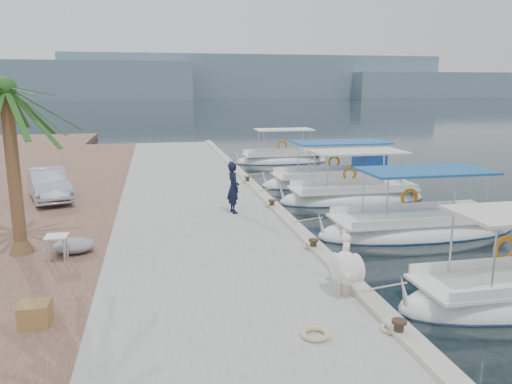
% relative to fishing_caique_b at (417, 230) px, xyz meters
% --- Properties ---
extents(ground, '(400.00, 400.00, 0.00)m').
position_rel_fishing_caique_b_xyz_m(ground, '(-4.20, 1.02, -0.12)').
color(ground, black).
rests_on(ground, ground).
extents(concrete_quay, '(6.00, 40.00, 0.50)m').
position_rel_fishing_caique_b_xyz_m(concrete_quay, '(-7.20, 6.02, 0.13)').
color(concrete_quay, gray).
rests_on(concrete_quay, ground).
extents(quay_curb, '(0.44, 40.00, 0.12)m').
position_rel_fishing_caique_b_xyz_m(quay_curb, '(-4.42, 6.02, 0.44)').
color(quay_curb, '#AEAA9A').
rests_on(quay_curb, concrete_quay).
extents(cobblestone_strip, '(4.00, 40.00, 0.50)m').
position_rel_fishing_caique_b_xyz_m(cobblestone_strip, '(-12.20, 6.02, 0.13)').
color(cobblestone_strip, brown).
rests_on(cobblestone_strip, ground).
extents(distant_hills, '(330.00, 60.00, 18.00)m').
position_rel_fishing_caique_b_xyz_m(distant_hills, '(25.41, 202.52, 7.49)').
color(distant_hills, slate).
rests_on(distant_hills, ground).
extents(fishing_caique_b, '(7.22, 2.51, 2.83)m').
position_rel_fishing_caique_b_xyz_m(fishing_caique_b, '(0.00, 0.00, 0.00)').
color(fishing_caique_b, white).
rests_on(fishing_caique_b, ground).
extents(fishing_caique_c, '(6.74, 2.40, 2.83)m').
position_rel_fishing_caique_b_xyz_m(fishing_caique_c, '(-0.24, 5.18, 0.00)').
color(fishing_caique_c, white).
rests_on(fishing_caique_c, ground).
extents(fishing_caique_d, '(7.97, 2.60, 2.83)m').
position_rel_fishing_caique_b_xyz_m(fishing_caique_d, '(0.48, 8.86, 0.06)').
color(fishing_caique_d, white).
rests_on(fishing_caique_d, ground).
extents(fishing_caique_e, '(6.26, 2.19, 2.83)m').
position_rel_fishing_caique_b_xyz_m(fishing_caique_e, '(-0.48, 16.86, 0.00)').
color(fishing_caique_e, white).
rests_on(fishing_caique_e, ground).
extents(mooring_bollards, '(0.28, 20.28, 0.33)m').
position_rel_fishing_caique_b_xyz_m(mooring_bollards, '(-4.55, 2.52, 0.57)').
color(mooring_bollards, black).
rests_on(mooring_bollards, concrete_quay).
extents(pelican, '(0.82, 1.64, 1.27)m').
position_rel_fishing_caique_b_xyz_m(pelican, '(-4.79, -5.48, 1.03)').
color(pelican, tan).
rests_on(pelican, concrete_quay).
extents(fisherman, '(0.54, 0.73, 1.84)m').
position_rel_fishing_caique_b_xyz_m(fisherman, '(-6.05, 2.20, 1.30)').
color(fisherman, black).
rests_on(fisherman, concrete_quay).
extents(date_palm, '(4.60, 4.60, 5.36)m').
position_rel_fishing_caique_b_xyz_m(date_palm, '(-12.46, -1.07, 4.79)').
color(date_palm, brown).
rests_on(date_palm, cobblestone_strip).
extents(parked_car, '(2.42, 4.04, 1.26)m').
position_rel_fishing_caique_b_xyz_m(parked_car, '(-12.99, 5.74, 1.00)').
color(parked_car, '#AEB6C7').
rests_on(parked_car, cobblestone_strip).
extents(wooden_crate, '(0.55, 0.55, 0.44)m').
position_rel_fishing_caique_b_xyz_m(wooden_crate, '(-11.14, -5.64, 0.60)').
color(wooden_crate, brown).
rests_on(wooden_crate, cobblestone_strip).
extents(tarp_bundle, '(1.10, 0.90, 0.40)m').
position_rel_fishing_caique_b_xyz_m(tarp_bundle, '(-11.05, -1.32, 0.58)').
color(tarp_bundle, gray).
rests_on(tarp_bundle, cobblestone_strip).
extents(folding_table, '(0.55, 0.55, 0.73)m').
position_rel_fishing_caique_b_xyz_m(folding_table, '(-11.33, -2.09, 0.90)').
color(folding_table, silver).
rests_on(folding_table, cobblestone_strip).
extents(rope_coil, '(0.54, 0.54, 0.10)m').
position_rel_fishing_caique_b_xyz_m(rope_coil, '(-6.04, -7.16, 0.43)').
color(rope_coil, '#C6B284').
rests_on(rope_coil, concrete_quay).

